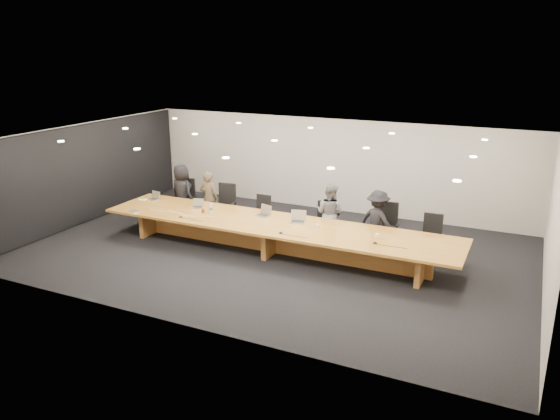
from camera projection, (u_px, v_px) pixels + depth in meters
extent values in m
plane|color=black|center=(275.00, 252.00, 13.45)|extent=(12.00, 12.00, 0.00)
cube|color=silver|center=(332.00, 165.00, 16.50)|extent=(12.00, 0.02, 2.80)
cube|color=black|center=(87.00, 174.00, 15.48)|extent=(0.08, 7.84, 2.74)
cube|color=#956120|center=(275.00, 224.00, 13.24)|extent=(9.00, 1.80, 0.06)
cube|color=brown|center=(275.00, 239.00, 13.35)|extent=(7.65, 0.15, 0.69)
cube|color=brown|center=(156.00, 219.00, 14.83)|extent=(0.12, 1.26, 0.69)
cube|color=brown|center=(275.00, 239.00, 13.35)|extent=(0.12, 1.26, 0.69)
cube|color=brown|center=(423.00, 263.00, 11.88)|extent=(0.12, 1.26, 0.69)
imported|color=black|center=(182.00, 192.00, 15.69)|extent=(0.90, 0.70, 1.64)
imported|color=#3F3322|center=(209.00, 198.00, 15.30)|extent=(0.59, 0.41, 1.54)
imported|color=#5D5C5F|center=(330.00, 214.00, 13.88)|extent=(0.86, 0.72, 1.56)
imported|color=black|center=(377.00, 221.00, 13.35)|extent=(1.13, 0.89, 1.53)
cylinder|color=#AFBFBC|center=(211.00, 209.00, 13.95)|extent=(0.09, 0.09, 0.25)
cylinder|color=maroon|center=(203.00, 211.00, 14.02)|extent=(0.10, 0.10, 0.10)
cone|color=silver|center=(317.00, 226.00, 12.89)|extent=(0.08, 0.08, 0.08)
cone|color=silver|center=(377.00, 236.00, 12.20)|extent=(0.10, 0.10, 0.10)
cube|color=white|center=(143.00, 199.00, 15.23)|extent=(0.24, 0.20, 0.01)
cube|color=#59AF2E|center=(143.00, 199.00, 15.23)|extent=(0.17, 0.14, 0.02)
cube|color=#AAAAAE|center=(134.00, 211.00, 14.12)|extent=(0.26, 0.22, 0.03)
cone|color=black|center=(181.00, 217.00, 13.68)|extent=(0.11, 0.11, 0.03)
cone|color=black|center=(281.00, 232.00, 12.53)|extent=(0.14, 0.14, 0.03)
cone|color=black|center=(375.00, 243.00, 11.90)|extent=(0.14, 0.14, 0.03)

